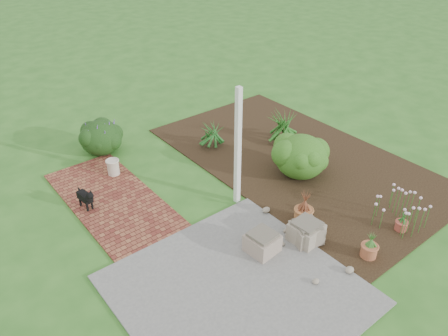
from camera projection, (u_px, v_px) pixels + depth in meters
ground at (229, 209)px, 8.79m from camera, size 80.00×80.00×0.00m
concrete_patio at (237, 290)px, 6.96m from camera, size 3.50×3.50×0.04m
brick_path at (112, 199)px, 9.05m from camera, size 1.60×3.50×0.04m
garden_bed at (296, 159)px, 10.44m from camera, size 4.00×7.00×0.03m
veranda_post at (238, 148)px, 8.36m from camera, size 0.10×0.10×2.50m
stone_trough_near at (306, 233)px, 7.86m from camera, size 0.62×0.62×0.33m
stone_trough_mid at (306, 232)px, 7.86m from camera, size 0.56×0.56×0.34m
stone_trough_far at (262, 243)px, 7.62m from camera, size 0.54×0.54×0.33m
black_dog at (86, 197)px, 8.61m from camera, size 0.21×0.53×0.46m
cream_ceramic_urn at (113, 167)px, 9.74m from camera, size 0.33×0.33×0.35m
evergreen_shrub at (301, 156)px, 9.58m from camera, size 1.24×1.24×0.97m
agapanthus_clump_back at (282, 124)px, 10.93m from camera, size 1.20×1.20×0.97m
agapanthus_clump_front at (212, 132)px, 10.76m from camera, size 1.06×1.06×0.77m
pink_flower_patch at (402, 209)px, 8.17m from camera, size 1.26×1.26×0.69m
terracotta_pot_bronze at (303, 215)px, 8.34m from camera, size 0.35×0.35×0.28m
terracotta_pot_small_left at (401, 226)px, 8.16m from camera, size 0.28×0.28×0.18m
terracotta_pot_small_right at (369, 251)px, 7.54m from camera, size 0.36×0.36×0.23m
purple_flowering_bush at (101, 137)px, 10.53m from camera, size 1.02×1.02×0.84m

